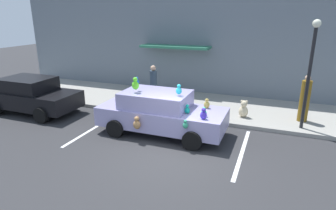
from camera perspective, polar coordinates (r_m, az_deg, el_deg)
ground_plane at (r=8.99m, az=0.71°, el=-10.00°), size 60.00×60.00×0.00m
sidewalk at (r=13.40m, az=8.25°, el=-0.27°), size 24.00×4.00×0.15m
storefront_building at (r=14.89m, az=10.67°, el=13.67°), size 24.00×1.25×6.40m
parking_stripe_front at (r=9.46m, az=14.50°, el=-9.09°), size 0.12×3.60×0.01m
parking_stripe_rear at (r=11.35m, az=-14.48°, el=-4.44°), size 0.12×3.60×0.01m
plush_covered_car at (r=10.29m, az=-1.51°, el=-1.47°), size 4.53×2.13×2.09m
parked_sedan_behind at (r=13.83m, az=-25.44°, el=1.81°), size 4.07×2.03×1.54m
teddy_bear_on_sidewalk at (r=12.00m, az=14.79°, el=-0.82°), size 0.37×0.31×0.71m
street_lamp_post at (r=11.12m, az=26.48°, el=7.27°), size 0.28×0.28×3.85m
pedestrian_near_shopfront at (r=12.56m, az=-2.91°, el=3.32°), size 0.31×0.31×1.91m
pedestrian_walking_past at (r=12.22m, az=25.51°, el=0.87°), size 0.37×0.37×1.83m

